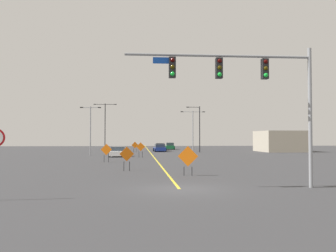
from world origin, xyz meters
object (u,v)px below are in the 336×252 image
object	(u,v)px
street_lamp_far_left	(193,127)
car_black_approaching	(160,147)
construction_sign_left_shoulder	(188,157)
construction_sign_right_lane	(141,148)
car_white_mid	(118,152)
car_blue_passing	(160,148)
traffic_signal_assembly	(247,81)
street_lamp_near_right	(199,127)
construction_sign_right_shoulder	(135,146)
street_lamp_mid_left	(90,126)
car_green_near	(170,146)
construction_sign_median_near	(127,155)
construction_sign_median_far	(106,151)
street_lamp_far_right	(105,123)

from	to	relation	value
street_lamp_far_left	car_black_approaching	size ratio (longest dim) A/B	1.74
street_lamp_far_left	construction_sign_left_shoulder	size ratio (longest dim) A/B	3.60
construction_sign_right_lane	car_black_approaching	xyz separation A→B (m)	(3.99, 25.61, -0.59)
street_lamp_far_left	car_white_mid	distance (m)	18.93
car_blue_passing	car_black_approaching	bearing A→B (deg)	86.30
traffic_signal_assembly	car_white_mid	size ratio (longest dim) A/B	2.13
street_lamp_near_right	construction_sign_right_shoulder	bearing A→B (deg)	172.67
street_lamp_mid_left	construction_sign_left_shoulder	xyz separation A→B (m)	(10.27, -29.04, -2.98)
street_lamp_far_left	car_blue_passing	world-z (taller)	street_lamp_far_left
street_lamp_far_left	car_blue_passing	size ratio (longest dim) A/B	1.64
construction_sign_right_shoulder	car_green_near	distance (m)	16.52
street_lamp_mid_left	construction_sign_median_near	bearing A→B (deg)	-76.54
construction_sign_left_shoulder	car_blue_passing	world-z (taller)	construction_sign_left_shoulder
street_lamp_mid_left	street_lamp_near_right	size ratio (longest dim) A/B	0.89
construction_sign_median_far	car_green_near	size ratio (longest dim) A/B	0.47
car_black_approaching	car_green_near	size ratio (longest dim) A/B	1.02
construction_sign_median_far	construction_sign_right_shoulder	bearing A→B (deg)	83.86
street_lamp_mid_left	construction_sign_median_near	xyz separation A→B (m)	(6.00, -25.08, -3.03)
construction_sign_right_lane	traffic_signal_assembly	bearing A→B (deg)	-79.81
construction_sign_median_far	car_blue_passing	world-z (taller)	construction_sign_median_far
construction_sign_right_lane	car_blue_passing	size ratio (longest dim) A/B	0.44
construction_sign_median_far	car_blue_passing	bearing A→B (deg)	75.66
construction_sign_left_shoulder	construction_sign_median_near	bearing A→B (deg)	137.14
construction_sign_left_shoulder	car_green_near	distance (m)	54.65
construction_sign_left_shoulder	car_green_near	xyz separation A→B (m)	(3.46, 54.54, -0.58)
construction_sign_left_shoulder	car_white_mid	world-z (taller)	construction_sign_left_shoulder
street_lamp_far_left	car_white_mid	bearing A→B (deg)	-131.64
construction_sign_right_shoulder	car_green_near	world-z (taller)	construction_sign_right_shoulder
street_lamp_near_right	car_white_mid	world-z (taller)	street_lamp_near_right
street_lamp_far_right	car_blue_passing	size ratio (longest dim) A/B	2.05
construction_sign_left_shoulder	car_black_approaching	distance (m)	48.50
traffic_signal_assembly	construction_sign_left_shoulder	size ratio (longest dim) A/B	4.82
traffic_signal_assembly	street_lamp_near_right	xyz separation A→B (m)	(4.86, 44.81, -1.04)
construction_sign_left_shoulder	construction_sign_right_lane	distance (m)	23.08
street_lamp_far_right	construction_sign_median_far	bearing A→B (deg)	-84.68
traffic_signal_assembly	street_lamp_near_right	bearing A→B (deg)	83.82
car_blue_passing	street_lamp_far_left	bearing A→B (deg)	-28.14
car_green_near	car_blue_passing	bearing A→B (deg)	-103.60
construction_sign_median_far	car_black_approaching	world-z (taller)	construction_sign_median_far
construction_sign_left_shoulder	car_green_near	world-z (taller)	construction_sign_left_shoulder
construction_sign_left_shoulder	car_green_near	size ratio (longest dim) A/B	0.49
car_white_mid	street_lamp_far_left	bearing A→B (deg)	48.36
street_lamp_mid_left	construction_sign_median_far	bearing A→B (deg)	-76.57
street_lamp_mid_left	car_blue_passing	xyz separation A→B (m)	(10.81, 13.42, -3.58)
traffic_signal_assembly	car_black_approaching	size ratio (longest dim) A/B	2.33
street_lamp_mid_left	construction_sign_left_shoulder	world-z (taller)	street_lamp_mid_left
traffic_signal_assembly	construction_sign_median_far	world-z (taller)	traffic_signal_assembly
construction_sign_left_shoulder	construction_sign_median_near	xyz separation A→B (m)	(-4.27, 3.96, -0.05)
street_lamp_mid_left	construction_sign_right_shoulder	size ratio (longest dim) A/B	3.84
car_white_mid	car_green_near	size ratio (longest dim) A/B	1.12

